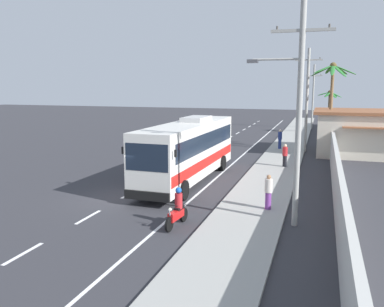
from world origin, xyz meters
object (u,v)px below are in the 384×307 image
pedestrian_near_kerb (280,139)px  utility_pole_far (313,96)px  palm_nearest (332,85)px  utility_pole_mid (307,98)px  coach_bus_foreground (189,149)px  palm_second (330,104)px  motorcycle_beside_bus (177,211)px  pedestrian_far_walk (285,155)px  utility_pole_nearest (297,108)px  pedestrian_midwalk (268,191)px

pedestrian_near_kerb → utility_pole_far: bearing=118.7°
palm_nearest → utility_pole_mid: bearing=-166.4°
coach_bus_foreground → palm_second: palm_second is taller
coach_bus_foreground → motorcycle_beside_bus: 8.34m
pedestrian_far_walk → utility_pole_nearest: utility_pole_nearest is taller
utility_pole_nearest → utility_pole_far: (-0.36, 39.71, -0.53)m
pedestrian_near_kerb → pedestrian_far_walk: bearing=-46.7°
motorcycle_beside_bus → pedestrian_midwalk: 4.57m
pedestrian_near_kerb → utility_pole_far: (2.22, 19.62, 3.36)m
pedestrian_near_kerb → pedestrian_far_walk: 8.28m
motorcycle_beside_bus → utility_pole_far: 41.66m
utility_pole_nearest → coach_bus_foreground: bearing=136.4°
utility_pole_mid → utility_pole_far: size_ratio=1.05×
motorcycle_beside_bus → utility_pole_mid: size_ratio=0.22×
utility_pole_mid → palm_nearest: utility_pole_mid is taller
pedestrian_far_walk → palm_second: (3.11, 22.33, 2.56)m
pedestrian_near_kerb → utility_pole_mid: utility_pole_mid is taller
pedestrian_midwalk → utility_pole_mid: utility_pole_mid is taller
coach_bus_foreground → pedestrian_midwalk: coach_bus_foreground is taller
coach_bus_foreground → motorcycle_beside_bus: bearing=-75.1°
palm_second → palm_nearest: bearing=-90.3°
palm_nearest → palm_second: 14.07m
motorcycle_beside_bus → pedestrian_near_kerb: size_ratio=1.15×
pedestrian_midwalk → utility_pole_nearest: utility_pole_nearest is taller
pedestrian_midwalk → palm_nearest: size_ratio=0.21×
pedestrian_midwalk → palm_second: palm_second is taller
coach_bus_foreground → pedestrian_far_walk: (5.30, 5.50, -1.02)m
utility_pole_mid → motorcycle_beside_bus: bearing=-101.1°
motorcycle_beside_bus → pedestrian_far_walk: bearing=76.7°
pedestrian_far_walk → palm_second: size_ratio=0.31×
palm_nearest → motorcycle_beside_bus: bearing=-105.9°
pedestrian_near_kerb → palm_nearest: palm_nearest is taller
pedestrian_far_walk → utility_pole_mid: 8.83m
coach_bus_foreground → utility_pole_nearest: 9.72m
pedestrian_near_kerb → palm_nearest: bearing=38.5°
coach_bus_foreground → utility_pole_mid: size_ratio=1.35×
pedestrian_near_kerb → utility_pole_mid: bearing=29.0°
pedestrian_near_kerb → coach_bus_foreground: bearing=-71.7°
coach_bus_foreground → motorcycle_beside_bus: (2.11, -7.96, -1.33)m
pedestrian_midwalk → palm_nearest: bearing=-59.2°
coach_bus_foreground → pedestrian_midwalk: bearing=-41.7°
utility_pole_far → palm_nearest: size_ratio=1.09×
utility_pole_mid → palm_nearest: size_ratio=1.15×
pedestrian_midwalk → utility_pole_nearest: 4.40m
utility_pole_mid → palm_second: size_ratio=1.71×
pedestrian_near_kerb → pedestrian_midwalk: pedestrian_near_kerb is taller
utility_pole_mid → utility_pole_far: bearing=89.9°
pedestrian_far_walk → palm_second: bearing=137.5°
utility_pole_far → palm_second: (2.07, -5.48, -0.86)m
palm_second → utility_pole_far: bearing=110.7°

